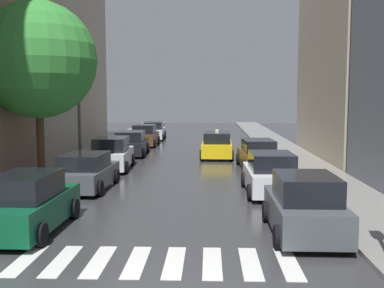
{
  "coord_description": "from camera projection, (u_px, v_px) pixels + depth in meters",
  "views": [
    {
      "loc": [
        1.27,
        -7.98,
        3.95
      ],
      "look_at": [
        0.1,
        23.66,
        0.69
      ],
      "focal_mm": 44.23,
      "sensor_mm": 36.0,
      "label": 1
    }
  ],
  "objects": [
    {
      "name": "parked_car_left_second",
      "position": [
        86.0,
        172.0,
        19.9
      ],
      "size": [
        2.24,
        4.39,
        1.54
      ],
      "rotation": [
        0.0,
        0.0,
        1.54
      ],
      "color": "#474C51",
      "rests_on": "ground"
    },
    {
      "name": "lamp_post_left",
      "position": [
        79.0,
        88.0,
        24.59
      ],
      "size": [
        0.6,
        0.28,
        7.35
      ],
      "color": "#595B60",
      "rests_on": "sidewalk_left"
    },
    {
      "name": "parked_car_left_fourth",
      "position": [
        131.0,
        144.0,
        31.29
      ],
      "size": [
        2.26,
        4.62,
        1.61
      ],
      "rotation": [
        0.0,
        0.0,
        1.61
      ],
      "color": "black",
      "rests_on": "ground"
    },
    {
      "name": "building_right_mid",
      "position": [
        368.0,
        1.0,
        29.09
      ],
      "size": [
        6.0,
        13.02,
        19.45
      ],
      "primitive_type": "cube",
      "color": "#B2A38C",
      "rests_on": "ground"
    },
    {
      "name": "street_tree_left",
      "position": [
        38.0,
        60.0,
        21.66
      ],
      "size": [
        5.38,
        5.38,
        8.12
      ],
      "color": "#513823",
      "rests_on": "sidewalk_left"
    },
    {
      "name": "parked_car_right_second",
      "position": [
        271.0,
        175.0,
        18.97
      ],
      "size": [
        2.15,
        4.16,
        1.68
      ],
      "rotation": [
        0.0,
        0.0,
        1.59
      ],
      "color": "silver",
      "rests_on": "ground"
    },
    {
      "name": "parked_car_right_nearest",
      "position": [
        305.0,
        207.0,
        13.33
      ],
      "size": [
        2.06,
        4.06,
        1.76
      ],
      "rotation": [
        0.0,
        0.0,
        1.57
      ],
      "color": "#474C51",
      "rests_on": "ground"
    },
    {
      "name": "sidewalk_right",
      "position": [
        286.0,
        153.0,
        32.0
      ],
      "size": [
        3.0,
        72.0,
        0.15
      ],
      "primitive_type": "cube",
      "color": "gray",
      "rests_on": "ground"
    },
    {
      "name": "ground_plane",
      "position": [
        191.0,
        154.0,
        32.25
      ],
      "size": [
        28.0,
        72.0,
        0.04
      ],
      "primitive_type": "cube",
      "color": "#333336"
    },
    {
      "name": "parked_car_right_third",
      "position": [
        258.0,
        155.0,
        25.51
      ],
      "size": [
        2.17,
        4.47,
        1.6
      ],
      "rotation": [
        0.0,
        0.0,
        1.62
      ],
      "color": "brown",
      "rests_on": "ground"
    },
    {
      "name": "taxi_midroad",
      "position": [
        217.0,
        146.0,
        30.13
      ],
      "size": [
        2.16,
        4.49,
        1.81
      ],
      "rotation": [
        0.0,
        0.0,
        1.55
      ],
      "color": "yellow",
      "rests_on": "ground"
    },
    {
      "name": "sidewalk_left",
      "position": [
        96.0,
        152.0,
        32.47
      ],
      "size": [
        3.0,
        72.0,
        0.15
      ],
      "primitive_type": "cube",
      "color": "gray",
      "rests_on": "ground"
    },
    {
      "name": "parked_car_left_fifth",
      "position": [
        145.0,
        136.0,
        37.07
      ],
      "size": [
        2.05,
        4.13,
        1.68
      ],
      "rotation": [
        0.0,
        0.0,
        1.57
      ],
      "color": "brown",
      "rests_on": "ground"
    },
    {
      "name": "parked_car_left_nearest",
      "position": [
        28.0,
        204.0,
        13.69
      ],
      "size": [
        2.04,
        4.39,
        1.73
      ],
      "rotation": [
        0.0,
        0.0,
        1.56
      ],
      "color": "#0C4C2D",
      "rests_on": "ground"
    },
    {
      "name": "parked_car_left_sixth",
      "position": [
        154.0,
        131.0,
        42.63
      ],
      "size": [
        2.13,
        4.74,
        1.6
      ],
      "rotation": [
        0.0,
        0.0,
        1.61
      ],
      "color": "silver",
      "rests_on": "ground"
    },
    {
      "name": "crosswalk_stripes",
      "position": [
        155.0,
        262.0,
        11.23
      ],
      "size": [
        6.75,
        2.2,
        0.01
      ],
      "color": "silver",
      "rests_on": "ground"
    },
    {
      "name": "building_left_mid",
      "position": [
        40.0,
        45.0,
        34.17
      ],
      "size": [
        6.0,
        16.47,
        15.15
      ],
      "primitive_type": "cube",
      "color": "#9E9384",
      "rests_on": "ground"
    },
    {
      "name": "parked_car_left_third",
      "position": [
        112.0,
        154.0,
        25.29
      ],
      "size": [
        2.23,
        4.51,
        1.74
      ],
      "rotation": [
        0.0,
        0.0,
        1.62
      ],
      "color": "silver",
      "rests_on": "ground"
    }
  ]
}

